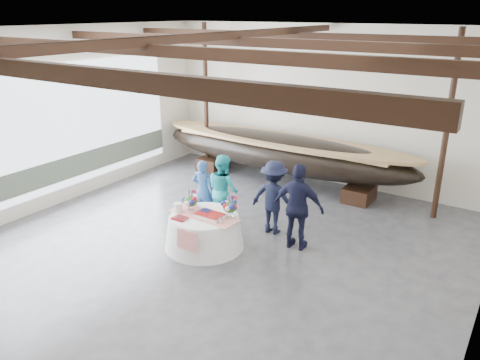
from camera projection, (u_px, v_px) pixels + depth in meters
The scene contains 13 objects.
floor at pixel (196, 264), 9.45m from camera, with size 10.00×12.00×0.01m, color #3D3D42.
wall_back at pixel (324, 106), 13.39m from camera, with size 10.00×0.02×4.50m, color silver.
wall_left at pixel (30, 124), 11.26m from camera, with size 0.02×12.00×4.50m, color silver.
ceiling at pixel (188, 31), 7.91m from camera, with size 10.00×12.00×0.01m, color white.
pavilion_structure at pixel (218, 57), 8.75m from camera, with size 9.80×11.76×4.50m.
open_bay at pixel (68, 133), 12.16m from camera, with size 0.03×7.00×3.20m.
longboat_display at pixel (280, 152), 13.50m from camera, with size 8.09×1.62×1.52m.
banquet_table at pixel (204, 231), 10.04m from camera, with size 1.71×1.71×0.74m.
tabletop_items at pixel (206, 207), 9.96m from camera, with size 1.61×0.97×0.40m.
guest_woman_blue at pixel (203, 190), 11.28m from camera, with size 0.55×0.36×1.50m, color #2B4E8B.
guest_woman_teal at pixel (223, 189), 11.04m from camera, with size 0.82×0.64×1.70m, color #22ACB2.
guest_man_left at pixel (274, 197), 10.54m from camera, with size 1.11×0.64×1.71m, color black.
guest_man_right at pixel (298, 207), 9.79m from camera, with size 1.11×0.46×1.89m, color black.
Camera 1 is at (5.30, -6.45, 4.84)m, focal length 35.00 mm.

